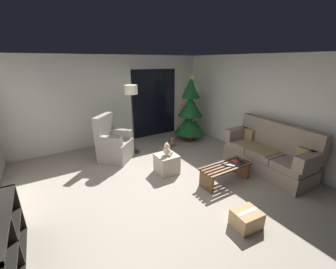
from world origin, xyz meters
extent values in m
plane|color=#9E9384|center=(0.00, 0.00, 0.00)|extent=(7.00, 7.00, 0.00)
cube|color=silver|center=(0.00, 3.06, 1.25)|extent=(5.72, 0.12, 2.50)
cube|color=silver|center=(2.86, 0.00, 1.25)|extent=(0.12, 6.00, 2.50)
cube|color=silver|center=(1.28, 2.99, 1.10)|extent=(1.60, 0.02, 2.20)
cube|color=black|center=(1.28, 2.97, 1.05)|extent=(1.50, 0.02, 2.10)
cube|color=gray|center=(2.25, -0.46, 0.17)|extent=(0.86, 1.94, 0.34)
cube|color=gray|center=(2.20, -1.07, 0.41)|extent=(0.71, 0.64, 0.14)
cube|color=gray|center=(2.23, -0.45, 0.41)|extent=(0.71, 0.64, 0.14)
cube|color=gray|center=(2.26, 0.16, 0.41)|extent=(0.71, 0.64, 0.14)
cube|color=gray|center=(2.55, -0.47, 0.78)|extent=(0.30, 1.91, 0.60)
cube|color=gray|center=(2.20, -1.32, 0.62)|extent=(0.77, 0.24, 0.28)
cube|color=gray|center=(2.30, 0.41, 0.62)|extent=(0.77, 0.24, 0.28)
cube|color=#997F51|center=(2.22, -0.20, 0.49)|extent=(0.65, 0.93, 0.02)
cube|color=#997F51|center=(2.37, -1.16, 0.62)|extent=(0.14, 0.33, 0.28)
cube|color=#997F51|center=(2.45, 0.23, 0.62)|extent=(0.14, 0.33, 0.28)
cube|color=brown|center=(1.12, -0.51, 0.36)|extent=(1.10, 0.05, 0.04)
cube|color=brown|center=(1.12, -0.42, 0.36)|extent=(1.10, 0.05, 0.04)
cube|color=brown|center=(1.12, -0.34, 0.36)|extent=(1.10, 0.05, 0.04)
cube|color=brown|center=(1.12, -0.25, 0.36)|extent=(1.10, 0.05, 0.04)
cube|color=brown|center=(1.12, -0.16, 0.36)|extent=(1.10, 0.05, 0.04)
cube|color=brown|center=(0.63, -0.34, 0.17)|extent=(0.05, 0.36, 0.34)
cube|color=brown|center=(1.61, -0.34, 0.17)|extent=(0.05, 0.36, 0.34)
cube|color=#ADADB2|center=(1.18, -0.40, 0.39)|extent=(0.13, 0.15, 0.02)
cube|color=black|center=(1.10, -0.31, 0.39)|extent=(0.05, 0.16, 0.02)
cube|color=#285684|center=(1.42, -0.37, 0.39)|extent=(0.24, 0.23, 0.03)
cube|color=#A32D28|center=(1.42, -0.37, 0.42)|extent=(0.22, 0.15, 0.03)
cube|color=black|center=(1.43, -0.39, 0.45)|extent=(0.09, 0.15, 0.01)
cylinder|color=#4C1E19|center=(1.98, 2.02, 0.05)|extent=(0.36, 0.36, 0.10)
cylinder|color=brown|center=(1.98, 2.02, 0.16)|extent=(0.08, 0.08, 0.12)
cone|color=#14471E|center=(1.98, 2.02, 0.52)|extent=(0.92, 0.92, 0.60)
cone|color=#14471E|center=(1.98, 2.02, 1.06)|extent=(0.73, 0.73, 0.60)
cone|color=#14471E|center=(1.98, 2.02, 1.61)|extent=(0.54, 0.54, 0.60)
sphere|color=white|center=(2.23, 2.04, 1.20)|extent=(0.06, 0.06, 0.06)
sphere|color=blue|center=(2.36, 2.02, 0.64)|extent=(0.06, 0.06, 0.06)
sphere|color=red|center=(1.86, 2.11, 1.56)|extent=(0.06, 0.06, 0.06)
sphere|color=#1E8C33|center=(1.59, 1.91, 0.51)|extent=(0.06, 0.06, 0.06)
sphere|color=red|center=(1.64, 1.87, 0.66)|extent=(0.06, 0.06, 0.06)
sphere|color=#B233A5|center=(1.86, 1.68, 0.71)|extent=(0.06, 0.06, 0.06)
sphere|color=white|center=(2.01, 2.19, 1.49)|extent=(0.06, 0.06, 0.06)
sphere|color=red|center=(1.73, 2.08, 1.11)|extent=(0.06, 0.06, 0.06)
sphere|color=#B233A5|center=(2.04, 2.32, 0.95)|extent=(0.06, 0.06, 0.06)
sphere|color=gold|center=(2.23, 1.90, 1.08)|extent=(0.06, 0.06, 0.06)
sphere|color=gold|center=(2.20, 2.31, 0.70)|extent=(0.06, 0.06, 0.06)
cone|color=#EAD14C|center=(1.98, 2.02, 1.91)|extent=(0.14, 0.14, 0.12)
cube|color=gray|center=(-0.43, 1.81, 0.16)|extent=(0.96, 0.96, 0.31)
cube|color=gray|center=(-0.43, 1.81, 0.40)|extent=(0.96, 0.96, 0.18)
cube|color=gray|center=(-0.62, 2.01, 0.81)|extent=(0.60, 0.59, 0.64)
cube|color=gray|center=(-0.22, 2.00, 0.60)|extent=(0.51, 0.51, 0.22)
cube|color=gray|center=(-0.61, 1.60, 0.60)|extent=(0.51, 0.51, 0.22)
cylinder|color=#2D2D30|center=(0.12, 1.99, 0.01)|extent=(0.28, 0.28, 0.02)
cylinder|color=#2D2D30|center=(0.12, 1.99, 0.80)|extent=(0.03, 0.03, 1.55)
cylinder|color=beige|center=(0.12, 1.99, 1.67)|extent=(0.32, 0.32, 0.22)
cube|color=black|center=(-2.50, 0.27, 0.38)|extent=(0.40, 0.04, 0.76)
cube|color=#B2A893|center=(0.32, 0.62, 0.21)|extent=(0.44, 0.44, 0.42)
cylinder|color=beige|center=(0.39, 0.61, 0.45)|extent=(0.12, 0.13, 0.06)
cylinder|color=beige|center=(0.32, 0.54, 0.45)|extent=(0.12, 0.13, 0.06)
sphere|color=beige|center=(0.32, 0.62, 0.52)|extent=(0.15, 0.15, 0.15)
sphere|color=beige|center=(0.32, 0.62, 0.64)|extent=(0.11, 0.11, 0.11)
sphere|color=#F4E5C1|center=(0.35, 0.58, 0.63)|extent=(0.04, 0.04, 0.04)
sphere|color=beige|center=(0.35, 0.64, 0.69)|extent=(0.04, 0.04, 0.04)
sphere|color=beige|center=(0.29, 0.59, 0.69)|extent=(0.04, 0.04, 0.04)
sphere|color=beige|center=(0.38, 0.65, 0.53)|extent=(0.06, 0.06, 0.06)
sphere|color=beige|center=(0.27, 0.56, 0.53)|extent=(0.06, 0.06, 0.06)
cylinder|color=brown|center=(1.25, 1.87, 0.03)|extent=(0.13, 0.10, 0.06)
cylinder|color=brown|center=(1.29, 1.78, 0.03)|extent=(0.13, 0.10, 0.06)
sphere|color=brown|center=(1.21, 1.81, 0.10)|extent=(0.15, 0.15, 0.15)
sphere|color=brown|center=(1.21, 1.81, 0.22)|extent=(0.11, 0.11, 0.11)
sphere|color=#A37A51|center=(1.26, 1.82, 0.21)|extent=(0.04, 0.04, 0.04)
sphere|color=brown|center=(1.20, 1.84, 0.27)|extent=(0.04, 0.04, 0.04)
sphere|color=brown|center=(1.23, 1.77, 0.27)|extent=(0.04, 0.04, 0.04)
sphere|color=brown|center=(1.21, 1.88, 0.11)|extent=(0.06, 0.06, 0.06)
sphere|color=brown|center=(1.26, 1.75, 0.11)|extent=(0.06, 0.06, 0.06)
cube|color=tan|center=(0.50, -1.37, 0.13)|extent=(0.43, 0.37, 0.26)
cube|color=beige|center=(0.50, -1.37, 0.26)|extent=(0.36, 0.09, 0.00)
camera|label=1|loc=(-1.80, -2.91, 2.35)|focal=22.42mm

